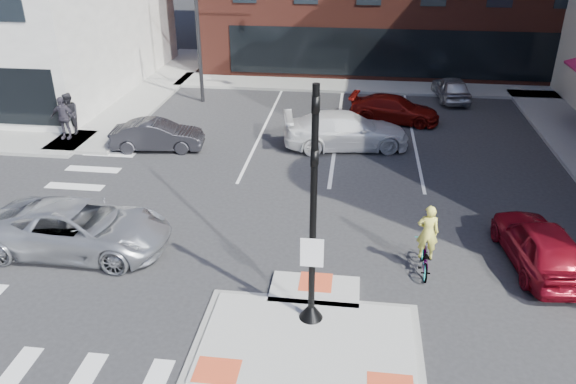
# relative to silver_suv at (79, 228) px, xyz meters

# --- Properties ---
(ground) EXTENTS (120.00, 120.00, 0.00)m
(ground) POSITION_rel_silver_suv_xyz_m (7.21, -2.85, -0.76)
(ground) COLOR #28282B
(ground) RESTS_ON ground
(refuge_island) EXTENTS (5.40, 4.65, 0.13)m
(refuge_island) POSITION_rel_silver_suv_xyz_m (7.21, -3.11, -0.71)
(refuge_island) COLOR gray
(refuge_island) RESTS_ON ground
(sidewalk_nw) EXTENTS (23.50, 20.50, 0.15)m
(sidewalk_nw) POSITION_rel_silver_suv_xyz_m (-9.55, 12.43, -0.69)
(sidewalk_nw) COLOR gray
(sidewalk_nw) RESTS_ON ground
(sidewalk_n) EXTENTS (26.00, 3.00, 0.15)m
(sidewalk_n) POSITION_rel_silver_suv_xyz_m (10.21, 19.15, -0.69)
(sidewalk_n) COLOR gray
(sidewalk_n) RESTS_ON ground
(signal_pole) EXTENTS (0.60, 0.60, 5.98)m
(signal_pole) POSITION_rel_silver_suv_xyz_m (7.21, -2.46, 1.59)
(signal_pole) COLOR black
(signal_pole) RESTS_ON refuge_island
(silver_suv) EXTENTS (5.50, 2.58, 1.52)m
(silver_suv) POSITION_rel_silver_suv_xyz_m (0.00, 0.00, 0.00)
(silver_suv) COLOR silver
(silver_suv) RESTS_ON ground
(red_sedan) EXTENTS (2.15, 4.37, 1.43)m
(red_sedan) POSITION_rel_silver_suv_xyz_m (13.49, 0.84, -0.04)
(red_sedan) COLOR maroon
(red_sedan) RESTS_ON ground
(white_pickup) EXTENTS (5.68, 3.08, 1.56)m
(white_pickup) POSITION_rel_silver_suv_xyz_m (7.67, 9.40, 0.02)
(white_pickup) COLOR white
(white_pickup) RESTS_ON ground
(bg_car_dark) EXTENTS (4.04, 1.84, 1.28)m
(bg_car_dark) POSITION_rel_silver_suv_xyz_m (-0.38, 8.15, -0.12)
(bg_car_dark) COLOR #25252A
(bg_car_dark) RESTS_ON ground
(bg_car_silver) EXTENTS (1.92, 3.97, 1.31)m
(bg_car_silver) POSITION_rel_silver_suv_xyz_m (13.13, 17.15, -0.11)
(bg_car_silver) COLOR #AFB0B6
(bg_car_silver) RESTS_ON ground
(bg_car_red) EXTENTS (4.60, 2.57, 1.26)m
(bg_car_red) POSITION_rel_silver_suv_xyz_m (9.90, 13.15, -0.13)
(bg_car_red) COLOR maroon
(bg_car_red) RESTS_ON ground
(cyclist) EXTENTS (0.61, 1.65, 2.10)m
(cyclist) POSITION_rel_silver_suv_xyz_m (10.21, 0.17, -0.06)
(cyclist) COLOR #3F3F44
(cyclist) RESTS_ON ground
(pedestrian_a) EXTENTS (1.17, 1.11, 1.90)m
(pedestrian_a) POSITION_rel_silver_suv_xyz_m (-4.79, 9.15, 0.34)
(pedestrian_a) COLOR black
(pedestrian_a) RESTS_ON sidewalk_nw
(pedestrian_b) EXTENTS (1.12, 0.47, 1.91)m
(pedestrian_b) POSITION_rel_silver_suv_xyz_m (-4.79, 8.55, 0.34)
(pedestrian_b) COLOR #34313B
(pedestrian_b) RESTS_ON sidewalk_nw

